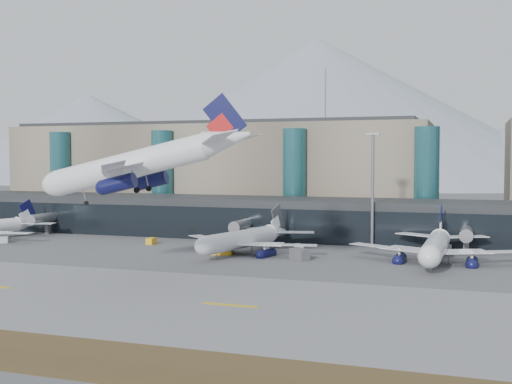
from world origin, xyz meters
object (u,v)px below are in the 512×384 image
hero_jet (151,155)px  veh_b (151,241)px  lightmast_mid (373,183)px  jet_parked_right (437,239)px  veh_d (445,249)px  veh_h (222,249)px  veh_g (299,247)px  veh_c (300,254)px  jet_parked_mid (249,233)px  veh_a (2,240)px

hero_jet → veh_b: hero_jet is taller
lightmast_mid → veh_b: lightmast_mid is taller
hero_jet → jet_parked_right: (42.58, 35.83, -16.16)m
veh_d → veh_h: bearing=140.3°
lightmast_mid → veh_g: bearing=-149.5°
jet_parked_right → veh_d: size_ratio=12.48×
veh_b → veh_c: size_ratio=0.64×
hero_jet → veh_g: (13.30, 42.77, -19.86)m
veh_c → veh_d: 32.99m
jet_parked_right → jet_parked_mid: bearing=91.7°
veh_c → veh_d: size_ratio=1.40×
jet_parked_right → veh_h: 43.07m
veh_d → veh_b: bearing=125.4°
veh_g → veh_h: 17.93m
lightmast_mid → veh_g: 21.88m
jet_parked_mid → veh_h: jet_parked_mid is taller
veh_g → veh_a: bearing=-120.3°
lightmast_mid → veh_b: size_ratio=9.98×
veh_a → veh_c: bearing=-35.0°
hero_jet → veh_d: hero_jet is taller
lightmast_mid → veh_c: 28.21m
veh_a → veh_d: veh_d is taller
hero_jet → veh_b: size_ratio=14.67×
jet_parked_right → veh_c: size_ratio=8.90×
veh_b → veh_c: (38.44, -11.42, 0.37)m
veh_c → veh_g: (-3.73, 13.74, -0.48)m
jet_parked_right → veh_h: (-42.66, -4.98, -3.15)m
hero_jet → lightmast_mid: bearing=54.9°
hero_jet → jet_parked_mid: (4.27, 35.71, -16.37)m
hero_jet → veh_c: bearing=53.0°
veh_b → veh_g: 34.79m
lightmast_mid → veh_a: (-83.80, -20.08, -13.63)m
lightmast_mid → jet_parked_mid: (-23.67, -15.67, -10.30)m
veh_a → veh_d: size_ratio=0.99×
jet_parked_mid → veh_a: size_ratio=12.07×
jet_parked_right → veh_g: bearing=78.2°
jet_parked_mid → veh_d: jet_parked_mid is taller
veh_c → veh_g: 14.25m
veh_b → veh_h: 23.39m
veh_a → veh_b: (34.46, 9.14, -0.05)m
jet_parked_mid → veh_h: (-4.35, -4.87, -2.94)m
veh_c → veh_g: veh_c is taller
veh_b → veh_d: veh_d is taller
veh_c → veh_b: bearing=-158.3°
jet_parked_mid → veh_d: bearing=-57.5°
jet_parked_mid → veh_h: bearing=152.8°
jet_parked_right → veh_d: jet_parked_right is taller
veh_d → veh_h: (-43.79, -17.60, 0.37)m
jet_parked_mid → veh_b: bearing=94.1°
hero_jet → veh_d: size_ratio=13.20×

